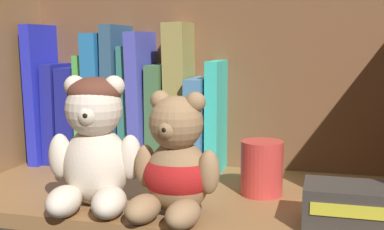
% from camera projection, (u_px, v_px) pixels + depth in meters
% --- Properties ---
extents(shelf_board, '(0.65, 0.31, 0.02)m').
position_uv_depth(shelf_board, '(189.00, 197.00, 0.74)').
color(shelf_board, olive).
rests_on(shelf_board, ground).
extents(shelf_back_panel, '(0.67, 0.01, 0.31)m').
position_uv_depth(shelf_back_panel, '(214.00, 88.00, 0.87)').
color(shelf_back_panel, brown).
rests_on(shelf_back_panel, ground).
extents(book_0, '(0.03, 0.13, 0.24)m').
position_uv_depth(book_0, '(48.00, 93.00, 0.92)').
color(book_0, '#2228C2').
rests_on(book_0, shelf_board).
extents(book_1, '(0.02, 0.10, 0.18)m').
position_uv_depth(book_1, '(61.00, 112.00, 0.92)').
color(book_1, navy).
rests_on(book_1, shelf_board).
extents(book_2, '(0.04, 0.10, 0.17)m').
position_uv_depth(book_2, '(78.00, 115.00, 0.91)').
color(book_2, navy).
rests_on(book_2, shelf_board).
extents(book_3, '(0.02, 0.11, 0.19)m').
position_uv_depth(book_3, '(94.00, 109.00, 0.90)').
color(book_3, green).
rests_on(book_3, shelf_board).
extents(book_4, '(0.03, 0.15, 0.23)m').
position_uv_depth(book_4, '(108.00, 99.00, 0.89)').
color(book_4, '#236DB2').
rests_on(book_4, shelf_board).
extents(book_5, '(0.02, 0.14, 0.24)m').
position_uv_depth(book_5, '(122.00, 96.00, 0.88)').
color(book_5, '#2E5274').
rests_on(book_5, shelf_board).
extents(book_6, '(0.02, 0.12, 0.21)m').
position_uv_depth(book_6, '(135.00, 106.00, 0.88)').
color(book_6, '#30746C').
rests_on(book_6, shelf_board).
extents(book_7, '(0.03, 0.14, 0.23)m').
position_uv_depth(book_7, '(147.00, 100.00, 0.87)').
color(book_7, '#474CC1').
rests_on(book_7, shelf_board).
extents(book_8, '(0.02, 0.11, 0.18)m').
position_uv_depth(book_8, '(162.00, 116.00, 0.87)').
color(book_8, '#3F6A3F').
rests_on(book_8, shelf_board).
extents(book_9, '(0.04, 0.09, 0.25)m').
position_uv_depth(book_9, '(181.00, 97.00, 0.86)').
color(book_9, olive).
rests_on(book_9, shelf_board).
extents(book_10, '(0.03, 0.13, 0.16)m').
position_uv_depth(book_10, '(202.00, 124.00, 0.85)').
color(book_10, teal).
rests_on(book_10, shelf_board).
extents(book_11, '(0.02, 0.11, 0.18)m').
position_uv_depth(book_11, '(218.00, 116.00, 0.84)').
color(book_11, '#35CAB8').
rests_on(book_11, shelf_board).
extents(teddy_bear_larger, '(0.13, 0.13, 0.17)m').
position_uv_depth(teddy_bear_larger, '(94.00, 145.00, 0.66)').
color(teddy_bear_larger, beige).
rests_on(teddy_bear_larger, shelf_board).
extents(teddy_bear_smaller, '(0.11, 0.12, 0.15)m').
position_uv_depth(teddy_bear_smaller, '(176.00, 167.00, 0.63)').
color(teddy_bear_smaller, '#93704C').
rests_on(teddy_bear_smaller, shelf_board).
extents(pillar_candle, '(0.06, 0.06, 0.08)m').
position_uv_depth(pillar_candle, '(262.00, 168.00, 0.72)').
color(pillar_candle, '#C63833').
rests_on(pillar_candle, shelf_board).
extents(small_product_box, '(0.11, 0.07, 0.05)m').
position_uv_depth(small_product_box, '(354.00, 207.00, 0.59)').
color(small_product_box, '#38332D').
rests_on(small_product_box, shelf_board).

